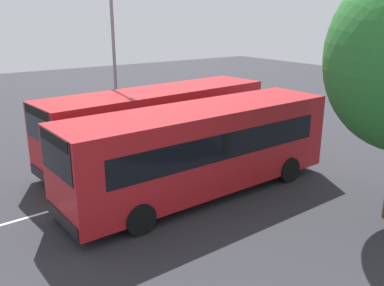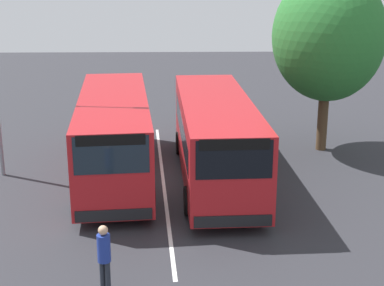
# 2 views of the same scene
# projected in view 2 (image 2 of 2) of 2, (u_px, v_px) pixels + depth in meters

# --- Properties ---
(ground_plane) EXTENTS (70.19, 70.19, 0.00)m
(ground_plane) POSITION_uv_depth(u_px,v_px,m) (163.00, 181.00, 21.36)
(ground_plane) COLOR #2B2B30
(bus_far_left) EXTENTS (10.25, 3.40, 3.06)m
(bus_far_left) POSITION_uv_depth(u_px,v_px,m) (114.00, 133.00, 21.49)
(bus_far_left) COLOR #AD191E
(bus_far_left) RESTS_ON ground
(bus_center_left) EXTENTS (10.16, 2.95, 3.06)m
(bus_center_left) POSITION_uv_depth(u_px,v_px,m) (215.00, 136.00, 21.10)
(bus_center_left) COLOR #AD191E
(bus_center_left) RESTS_ON ground
(pedestrian) EXTENTS (0.43, 0.43, 1.80)m
(pedestrian) POSITION_uv_depth(u_px,v_px,m) (104.00, 254.00, 13.67)
(pedestrian) COLOR #232833
(pedestrian) RESTS_ON ground
(depot_tree) EXTENTS (5.15, 4.63, 7.62)m
(depot_tree) POSITION_uv_depth(u_px,v_px,m) (328.00, 36.00, 23.78)
(depot_tree) COLOR #4C3823
(depot_tree) RESTS_ON ground
(lane_stripe_outer_left) EXTENTS (14.41, 1.05, 0.01)m
(lane_stripe_outer_left) POSITION_uv_depth(u_px,v_px,m) (163.00, 181.00, 21.36)
(lane_stripe_outer_left) COLOR silver
(lane_stripe_outer_left) RESTS_ON ground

